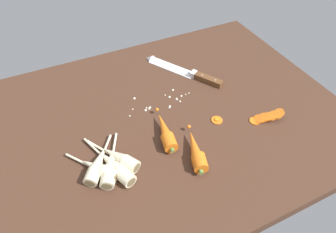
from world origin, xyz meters
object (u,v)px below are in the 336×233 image
object	(u,v)px
parsnip_front	(97,166)
parsnip_mid_left	(115,166)
parsnip_mid_right	(99,169)
carrot_slice_stack	(267,117)
carrot_slice_stray_near	(217,120)
chefs_knife	(181,70)
whole_carrot_second	(196,152)
whole_carrot	(165,132)
parsnip_outer	(120,158)
parsnip_back	(110,167)

from	to	relation	value
parsnip_front	parsnip_mid_left	size ratio (longest dim) A/B	0.74
parsnip_mid_right	carrot_slice_stack	xyz separation A→B (cm)	(55.91, -3.30, -0.66)
carrot_slice_stack	carrot_slice_stray_near	world-z (taller)	carrot_slice_stack
chefs_knife	whole_carrot_second	distance (cm)	41.72
carrot_slice_stray_near	whole_carrot	bearing A→B (deg)	176.80
parsnip_front	parsnip_mid_right	world-z (taller)	same
parsnip_mid_right	parsnip_outer	bearing A→B (deg)	10.35
whole_carrot	parsnip_mid_left	distance (cm)	19.10
whole_carrot_second	parsnip_front	bearing A→B (deg)	164.52
whole_carrot	parsnip_outer	world-z (taller)	whole_carrot
parsnip_back	parsnip_mid_right	bearing A→B (deg)	168.64
whole_carrot	parsnip_mid_right	size ratio (longest dim) A/B	1.19
chefs_knife	whole_carrot	world-z (taller)	whole_carrot
parsnip_mid_left	parsnip_outer	world-z (taller)	same
whole_carrot_second	parsnip_outer	world-z (taller)	whole_carrot_second
whole_carrot_second	carrot_slice_stray_near	xyz separation A→B (cm)	(13.61, 9.67, -1.74)
parsnip_back	whole_carrot	bearing A→B (deg)	14.48
parsnip_mid_left	carrot_slice_stack	xyz separation A→B (cm)	(51.77, -2.31, -0.66)
parsnip_mid_left	parsnip_back	bearing A→B (deg)	161.52
chefs_knife	carrot_slice_stray_near	xyz separation A→B (cm)	(-1.43, -29.23, -0.29)
parsnip_mid_right	parsnip_front	bearing A→B (deg)	99.50
parsnip_front	carrot_slice_stray_near	world-z (taller)	parsnip_front
whole_carrot_second	parsnip_mid_left	bearing A→B (deg)	167.15
parsnip_mid_left	parsnip_back	xyz separation A→B (cm)	(-1.18, 0.40, 0.00)
chefs_knife	parsnip_front	bearing A→B (deg)	-143.62
parsnip_mid_left	parsnip_front	bearing A→B (deg)	151.89
whole_carrot_second	parsnip_mid_left	world-z (taller)	whole_carrot_second
whole_carrot_second	carrot_slice_stray_near	size ratio (longest dim) A/B	4.72
chefs_knife	whole_carrot_second	world-z (taller)	whole_carrot_second
parsnip_mid_left	parsnip_outer	bearing A→B (deg)	44.21
chefs_knife	carrot_slice_stray_near	size ratio (longest dim) A/B	8.38
parsnip_front	parsnip_mid_left	world-z (taller)	same
whole_carrot	carrot_slice_stray_near	bearing A→B (deg)	-3.20
whole_carrot	whole_carrot_second	world-z (taller)	same
whole_carrot	parsnip_back	xyz separation A→B (cm)	(-19.50, -5.03, -0.12)
parsnip_mid_right	parsnip_back	xyz separation A→B (cm)	(2.96, -0.59, -0.00)
parsnip_mid_left	chefs_knife	bearing A→B (deg)	41.43
parsnip_front	whole_carrot_second	bearing A→B (deg)	-15.48
parsnip_mid_left	carrot_slice_stack	distance (cm)	51.82
whole_carrot	parsnip_back	size ratio (longest dim) A/B	1.01
chefs_knife	carrot_slice_stack	size ratio (longest dim) A/B	2.76
chefs_knife	parsnip_mid_left	xyz separation A→B (cm)	(-38.11, -33.63, 1.33)
chefs_knife	whole_carrot	size ratio (longest dim) A/B	1.67
whole_carrot	parsnip_mid_left	bearing A→B (deg)	-163.49
carrot_slice_stray_near	carrot_slice_stack	bearing A→B (deg)	-23.96
carrot_slice_stray_near	parsnip_mid_right	bearing A→B (deg)	-175.22
parsnip_outer	parsnip_mid_left	bearing A→B (deg)	-135.79
chefs_knife	parsnip_mid_right	bearing A→B (deg)	-142.31
whole_carrot_second	parsnip_mid_right	size ratio (longest dim) A/B	1.11
parsnip_front	parsnip_back	world-z (taller)	same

